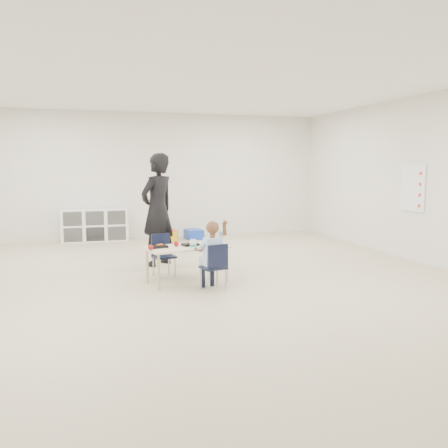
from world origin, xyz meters
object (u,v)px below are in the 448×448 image
object	(u,v)px
table	(187,264)
adult	(158,210)
chair_near	(213,266)
child	(213,253)
cubby_shelf	(95,225)

from	to	relation	value
table	adult	size ratio (longest dim) A/B	0.67
chair_near	child	world-z (taller)	child
table	chair_near	size ratio (longest dim) A/B	1.97
child	adult	bearing A→B (deg)	92.49
table	cubby_shelf	world-z (taller)	cubby_shelf
cubby_shelf	adult	xyz separation A→B (m)	(0.93, -2.84, 0.56)
cubby_shelf	adult	distance (m)	3.05
table	child	xyz separation A→B (m)	(0.25, -0.46, 0.23)
table	chair_near	bearing A→B (deg)	-73.41
chair_near	child	bearing A→B (deg)	78.23
table	child	world-z (taller)	child
table	adult	bearing A→B (deg)	86.97
child	adult	xyz separation A→B (m)	(-0.45, 1.78, 0.42)
adult	cubby_shelf	bearing A→B (deg)	-109.50
table	chair_near	xyz separation A→B (m)	(0.25, -0.46, 0.05)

